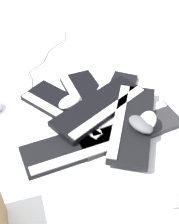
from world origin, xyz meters
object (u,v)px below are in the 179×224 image
Objects in this scene: keyboard_1 at (109,102)px; mouse_3 at (141,124)px; keyboard_3 at (68,109)px; mouse_0 at (147,121)px; keyboard_4 at (80,146)px; keyboard_6 at (100,107)px; mouse_2 at (70,102)px; keyboard_2 at (90,102)px; mouse_1 at (166,195)px; keyboard_0 at (129,128)px; keyboard_5 at (132,123)px.

keyboard_1 is 0.24m from mouse_3.
mouse_0 is at bearing 21.48° from keyboard_3.
keyboard_4 is (0.19, -0.11, 0.00)m from keyboard_3.
keyboard_6 is 0.13m from mouse_2.
keyboard_1 is 0.18m from mouse_2.
mouse_1 reaches higher than keyboard_2.
keyboard_1 is at bearing 158.01° from keyboard_0.
mouse_0 is (0.21, 0.04, 0.04)m from keyboard_6.
keyboard_0 is at bearing 5.57° from keyboard_6.
keyboard_2 is 0.53m from mouse_1.
keyboard_2 is 1.00× the size of keyboard_4.
keyboard_0 is 0.18m from keyboard_1.
mouse_3 is (0.32, 0.09, 0.07)m from keyboard_3.
keyboard_6 is at bearing -11.77° from mouse_1.
keyboard_0 is 4.22× the size of mouse_1.
keyboard_2 is (-0.06, -0.06, 0.00)m from keyboard_1.
mouse_1 is (0.44, -0.14, -0.02)m from keyboard_6.
keyboard_5 is 4.10× the size of mouse_2.
keyboard_3 is 0.34m from mouse_3.
keyboard_2 is 0.29m from mouse_3.
keyboard_0 is 1.05× the size of keyboard_6.
keyboard_6 is (-0.08, 0.19, 0.03)m from keyboard_4.
mouse_1 reaches higher than keyboard_0.
mouse_0 is 1.00× the size of mouse_2.
keyboard_2 is (-0.22, 0.00, 0.00)m from keyboard_0.
mouse_1 is (0.28, -0.17, -0.02)m from keyboard_5.
keyboard_6 is at bearing 37.19° from keyboard_3.
mouse_0 is 0.34m from mouse_2.
mouse_1 is at bearing -28.99° from keyboard_0.
keyboard_5 is at bearing 1.26° from keyboard_2.
keyboard_2 is at bearing -132.47° from keyboard_1.
keyboard_2 is 4.21× the size of mouse_3.
keyboard_0 is at bearing 0.58° from mouse_3.
keyboard_4 is at bearing -109.61° from keyboard_0.
keyboard_5 reaches higher than keyboard_2.
mouse_2 is at bearing -113.27° from keyboard_2.
keyboard_1 is 0.18m from keyboard_5.
keyboard_4 is 0.23m from keyboard_5.
mouse_3 is (0.06, -0.01, 0.07)m from keyboard_0.
keyboard_3 is (-0.04, -0.10, 0.00)m from keyboard_2.
keyboard_1 is 4.20× the size of mouse_1.
keyboard_4 is at bearing -51.00° from mouse_0.
keyboard_2 and keyboard_3 have the same top height.
keyboard_2 is 1.03× the size of keyboard_5.
mouse_2 reaches higher than keyboard_2.
keyboard_6 reaches higher than keyboard_3.
keyboard_5 is (0.08, 0.22, 0.03)m from keyboard_4.
keyboard_1 is 0.51m from mouse_1.
mouse_0 reaches higher than keyboard_0.
keyboard_0 is 1.03× the size of keyboard_5.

